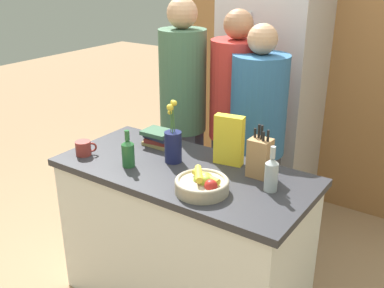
% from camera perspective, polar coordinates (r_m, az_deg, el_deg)
% --- Properties ---
extents(kitchen_island, '(1.46, 0.69, 0.91)m').
position_cam_1_polar(kitchen_island, '(2.73, -1.05, -11.74)').
color(kitchen_island, silver).
rests_on(kitchen_island, ground_plane).
extents(back_wall_wood, '(2.66, 0.12, 2.60)m').
position_cam_1_polar(back_wall_wood, '(3.90, 14.43, 11.50)').
color(back_wall_wood, '#9E6B3D').
rests_on(back_wall_wood, ground_plane).
extents(refrigerator, '(0.72, 0.62, 2.00)m').
position_cam_1_polar(refrigerator, '(3.69, 9.94, 6.48)').
color(refrigerator, '#B7B7BC').
rests_on(refrigerator, ground_plane).
extents(fruit_bowl, '(0.27, 0.27, 0.11)m').
position_cam_1_polar(fruit_bowl, '(2.25, 1.34, -5.09)').
color(fruit_bowl, tan).
rests_on(fruit_bowl, kitchen_island).
extents(knife_block, '(0.12, 0.10, 0.29)m').
position_cam_1_polar(knife_block, '(2.41, 8.61, -1.66)').
color(knife_block, '#A87A4C').
rests_on(knife_block, kitchen_island).
extents(flower_vase, '(0.10, 0.10, 0.37)m').
position_cam_1_polar(flower_vase, '(2.56, -2.43, 0.01)').
color(flower_vase, '#191E4C').
rests_on(flower_vase, kitchen_island).
extents(cereal_box, '(0.17, 0.09, 0.29)m').
position_cam_1_polar(cereal_box, '(2.52, 4.72, 0.50)').
color(cereal_box, yellow).
rests_on(cereal_box, kitchen_island).
extents(coffee_mug, '(0.11, 0.11, 0.09)m').
position_cam_1_polar(coffee_mug, '(2.74, -13.59, -0.51)').
color(coffee_mug, '#99332D').
rests_on(coffee_mug, kitchen_island).
extents(book_stack, '(0.19, 0.15, 0.10)m').
position_cam_1_polar(book_stack, '(2.81, -4.24, 0.80)').
color(book_stack, '#99844C').
rests_on(book_stack, kitchen_island).
extents(bottle_oil, '(0.07, 0.07, 0.21)m').
position_cam_1_polar(bottle_oil, '(2.53, -8.13, -1.05)').
color(bottle_oil, '#286633').
rests_on(bottle_oil, kitchen_island).
extents(bottle_vinegar, '(0.07, 0.07, 0.24)m').
position_cam_1_polar(bottle_vinegar, '(2.27, 10.05, -3.70)').
color(bottle_vinegar, '#B2BCC1').
rests_on(bottle_vinegar, kitchen_island).
extents(person_at_sink, '(0.33, 0.33, 1.77)m').
position_cam_1_polar(person_at_sink, '(3.20, -1.16, 4.43)').
color(person_at_sink, '#383842').
rests_on(person_at_sink, ground_plane).
extents(person_in_blue, '(0.36, 0.36, 1.70)m').
position_cam_1_polar(person_in_blue, '(3.18, 5.47, 3.25)').
color(person_in_blue, '#383842').
rests_on(person_in_blue, ground_plane).
extents(person_in_red_tee, '(0.37, 0.37, 1.63)m').
position_cam_1_polar(person_in_red_tee, '(3.02, 8.26, 1.22)').
color(person_in_red_tee, '#383842').
rests_on(person_in_red_tee, ground_plane).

